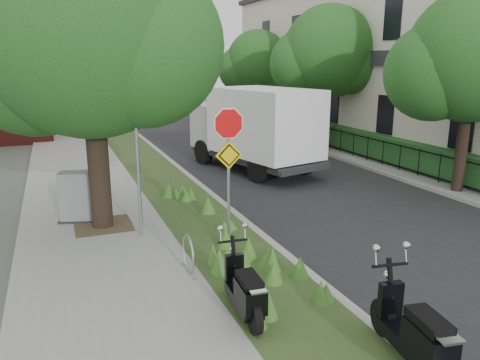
{
  "coord_description": "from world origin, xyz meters",
  "views": [
    {
      "loc": [
        -4.93,
        -8.93,
        4.19
      ],
      "look_at": [
        -0.73,
        1.57,
        1.3
      ],
      "focal_mm": 35.0,
      "sensor_mm": 36.0,
      "label": 1
    }
  ],
  "objects_px": {
    "box_truck": "(255,125)",
    "scooter_far": "(418,341)",
    "sign_assembly": "(229,148)",
    "utility_cabinet": "(78,197)",
    "scooter_near": "(246,296)"
  },
  "relations": [
    {
      "from": "utility_cabinet",
      "to": "scooter_far",
      "type": "bearing_deg",
      "value": -64.95
    },
    {
      "from": "sign_assembly",
      "to": "scooter_near",
      "type": "xyz_separation_m",
      "value": [
        -0.91,
        -3.23,
        -1.8
      ]
    },
    {
      "from": "sign_assembly",
      "to": "scooter_near",
      "type": "bearing_deg",
      "value": -105.8
    },
    {
      "from": "scooter_near",
      "to": "sign_assembly",
      "type": "bearing_deg",
      "value": 74.2
    },
    {
      "from": "box_truck",
      "to": "utility_cabinet",
      "type": "bearing_deg",
      "value": -149.46
    },
    {
      "from": "box_truck",
      "to": "utility_cabinet",
      "type": "relative_size",
      "value": 4.95
    },
    {
      "from": "box_truck",
      "to": "scooter_far",
      "type": "bearing_deg",
      "value": -103.61
    },
    {
      "from": "box_truck",
      "to": "utility_cabinet",
      "type": "height_order",
      "value": "box_truck"
    },
    {
      "from": "sign_assembly",
      "to": "scooter_far",
      "type": "relative_size",
      "value": 1.68
    },
    {
      "from": "sign_assembly",
      "to": "box_truck",
      "type": "relative_size",
      "value": 0.5
    },
    {
      "from": "sign_assembly",
      "to": "utility_cabinet",
      "type": "xyz_separation_m",
      "value": [
        -3.12,
        2.92,
        -1.59
      ]
    },
    {
      "from": "utility_cabinet",
      "to": "box_truck",
      "type": "bearing_deg",
      "value": 30.54
    },
    {
      "from": "scooter_far",
      "to": "box_truck",
      "type": "xyz_separation_m",
      "value": [
        2.96,
        12.22,
        1.21
      ]
    },
    {
      "from": "scooter_far",
      "to": "utility_cabinet",
      "type": "relative_size",
      "value": 1.49
    },
    {
      "from": "scooter_far",
      "to": "utility_cabinet",
      "type": "bearing_deg",
      "value": 115.05
    }
  ]
}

